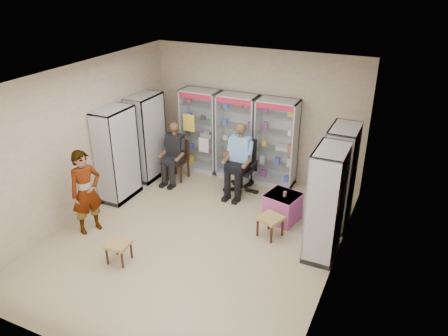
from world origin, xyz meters
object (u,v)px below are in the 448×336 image
at_px(office_chair, 241,166).
at_px(seated_shopkeeper, 241,160).
at_px(woven_stool_a, 270,226).
at_px(cabinet_left_near, 117,155).
at_px(cabinet_back_right, 276,143).
at_px(wooden_chair, 177,160).
at_px(cabinet_right_far, 339,177).
at_px(pink_trunk, 282,207).
at_px(cabinet_back_mid, 237,137).
at_px(cabinet_right_near, 326,204).
at_px(cabinet_left_far, 147,138).
at_px(standing_man, 86,192).
at_px(woven_stool_b, 119,252).
at_px(cabinet_back_left, 201,131).

distance_m(office_chair, seated_shopkeeper, 0.17).
xyz_separation_m(office_chair, woven_stool_a, (1.19, -1.43, -0.39)).
height_order(cabinet_left_near, woven_stool_a, cabinet_left_near).
xyz_separation_m(cabinet_back_right, office_chair, (-0.56, -0.66, -0.40)).
bearing_deg(cabinet_back_right, wooden_chair, -161.25).
relative_size(cabinet_back_right, cabinet_right_far, 1.00).
bearing_deg(pink_trunk, cabinet_back_right, 114.32).
xyz_separation_m(cabinet_back_mid, cabinet_right_near, (2.58, -2.23, 0.00)).
distance_m(cabinet_back_mid, woven_stool_a, 2.75).
distance_m(cabinet_back_right, cabinet_left_far, 2.98).
bearing_deg(wooden_chair, cabinet_left_near, -117.61).
height_order(cabinet_left_near, standing_man, cabinet_left_near).
bearing_deg(woven_stool_a, cabinet_back_mid, 127.02).
xyz_separation_m(wooden_chair, pink_trunk, (2.82, -0.74, -0.18)).
bearing_deg(cabinet_right_near, woven_stool_b, 118.56).
height_order(cabinet_back_left, cabinet_back_mid, same).
bearing_deg(office_chair, cabinet_back_right, 51.41).
bearing_deg(pink_trunk, cabinet_left_near, -170.93).
height_order(cabinet_back_mid, cabinet_right_near, same).
xyz_separation_m(cabinet_back_right, cabinet_right_near, (1.63, -2.23, 0.00)).
distance_m(cabinet_left_near, standing_man, 1.36).
bearing_deg(office_chair, cabinet_right_far, -10.71).
bearing_deg(woven_stool_b, cabinet_left_near, 126.19).
distance_m(cabinet_right_far, pink_trunk, 1.25).
bearing_deg(seated_shopkeeper, cabinet_left_far, -173.29).
distance_m(cabinet_back_left, woven_stool_a, 3.38).
bearing_deg(pink_trunk, cabinet_back_mid, 137.66).
xyz_separation_m(pink_trunk, woven_stool_a, (-0.03, -0.63, -0.08)).
bearing_deg(cabinet_back_left, cabinet_back_mid, 0.00).
height_order(cabinet_back_right, cabinet_left_far, same).
xyz_separation_m(cabinet_left_far, woven_stool_a, (3.46, -1.17, -0.79)).
bearing_deg(cabinet_back_mid, cabinet_right_far, -23.65).
bearing_deg(cabinet_left_near, cabinet_back_right, 125.65).
bearing_deg(seated_shopkeeper, cabinet_back_right, 53.44).
distance_m(cabinet_back_right, office_chair, 0.95).
bearing_deg(wooden_chair, cabinet_right_near, -21.64).
distance_m(cabinet_left_near, woven_stool_b, 2.47).
bearing_deg(cabinet_back_right, office_chair, -129.89).
bearing_deg(wooden_chair, cabinet_back_right, 18.75).
bearing_deg(seated_shopkeeper, woven_stool_b, -104.42).
bearing_deg(seated_shopkeeper, cabinet_right_near, -33.43).
bearing_deg(woven_stool_a, pink_trunk, 86.98).
height_order(seated_shopkeeper, woven_stool_a, seated_shopkeeper).
relative_size(cabinet_left_far, wooden_chair, 2.13).
bearing_deg(woven_stool_a, wooden_chair, 153.81).
height_order(cabinet_back_left, seated_shopkeeper, cabinet_back_left).
xyz_separation_m(seated_shopkeeper, standing_man, (-1.99, -2.63, 0.06)).
relative_size(office_chair, woven_stool_b, 3.27).
distance_m(cabinet_back_mid, cabinet_right_far, 2.82).
distance_m(cabinet_back_right, standing_man, 4.21).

